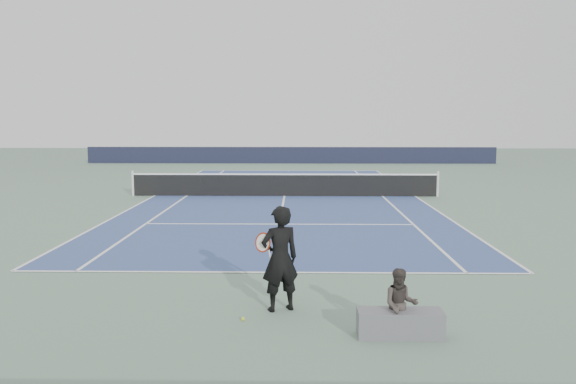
{
  "coord_description": "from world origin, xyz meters",
  "views": [
    {
      "loc": [
        0.6,
        -23.35,
        3.2
      ],
      "look_at": [
        0.28,
        -7.1,
        1.1
      ],
      "focal_mm": 35.0,
      "sensor_mm": 36.0,
      "label": 1
    }
  ],
  "objects_px": {
    "tennis_player": "(280,258)",
    "tennis_ball": "(243,319)",
    "tennis_net": "(284,184)",
    "spectator_bench": "(400,314)"
  },
  "relations": [
    {
      "from": "tennis_player",
      "to": "spectator_bench",
      "type": "relative_size",
      "value": 1.39
    },
    {
      "from": "tennis_ball",
      "to": "tennis_net",
      "type": "bearing_deg",
      "value": 88.86
    },
    {
      "from": "tennis_player",
      "to": "tennis_ball",
      "type": "xyz_separation_m",
      "value": [
        -0.58,
        -0.52,
        -0.86
      ]
    },
    {
      "from": "tennis_ball",
      "to": "spectator_bench",
      "type": "xyz_separation_m",
      "value": [
        2.4,
        -0.62,
        0.33
      ]
    },
    {
      "from": "spectator_bench",
      "to": "tennis_player",
      "type": "bearing_deg",
      "value": 147.99
    },
    {
      "from": "tennis_player",
      "to": "spectator_bench",
      "type": "bearing_deg",
      "value": -32.01
    },
    {
      "from": "tennis_player",
      "to": "tennis_ball",
      "type": "relative_size",
      "value": 28.15
    },
    {
      "from": "tennis_net",
      "to": "tennis_player",
      "type": "distance_m",
      "value": 14.2
    },
    {
      "from": "spectator_bench",
      "to": "tennis_net",
      "type": "bearing_deg",
      "value": 97.81
    },
    {
      "from": "tennis_player",
      "to": "tennis_net",
      "type": "bearing_deg",
      "value": 91.14
    }
  ]
}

